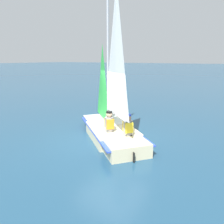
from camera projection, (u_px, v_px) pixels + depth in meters
name	position (u px, v px, depth m)	size (l,w,h in m)	color
ground_plane	(112.00, 139.00, 8.31)	(260.00, 260.00, 0.00)	navy
sailboat_main	(112.00, 121.00, 8.11)	(3.69, 3.98, 5.48)	beige
sailor_helm	(109.00, 126.00, 7.77)	(0.42, 0.43, 1.16)	black
sailor_crew	(128.00, 129.00, 7.37)	(0.42, 0.43, 1.16)	black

